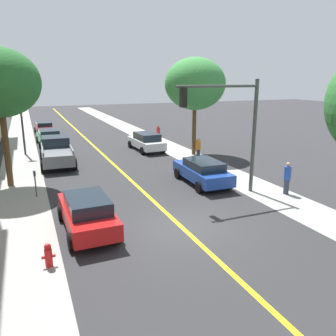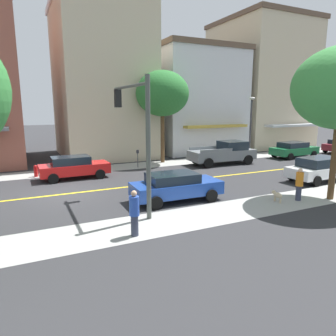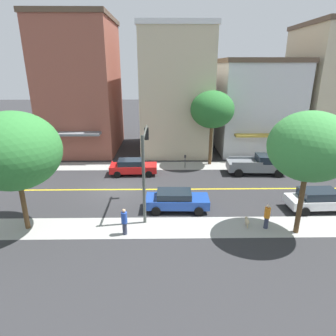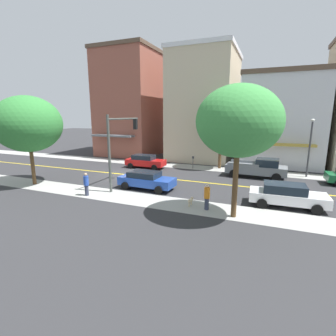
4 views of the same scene
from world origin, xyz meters
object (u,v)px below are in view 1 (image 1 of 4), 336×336
object	(u,v)px
street_tree_left_near	(195,84)
traffic_light_mast	(232,118)
maroon_sedan_left_curb	(44,128)
small_dog	(202,158)
fire_hydrant	(48,255)
pedestrian_red_shirt	(158,133)
green_sedan_left_curb	(49,137)
parking_meter	(35,180)
grey_pickup_truck	(57,151)
pedestrian_orange_shirt	(198,148)
white_sedan_right_curb	(146,141)
red_sedan_left_curb	(87,212)
blue_sedan_right_curb	(202,171)
street_lamp	(21,111)
pedestrian_blue_shirt	(287,178)

from	to	relation	value
street_tree_left_near	traffic_light_mast	size ratio (longest dim) A/B	1.27
maroon_sedan_left_curb	small_dog	distance (m)	20.83
fire_hydrant	pedestrian_red_shirt	size ratio (longest dim) A/B	0.50
green_sedan_left_curb	parking_meter	bearing A→B (deg)	171.49
grey_pickup_truck	pedestrian_orange_shirt	bearing A→B (deg)	-102.19
street_tree_left_near	white_sedan_right_curb	size ratio (longest dim) A/B	1.58
traffic_light_mast	red_sedan_left_curb	xyz separation A→B (m)	(-7.66, -1.68, -3.23)
fire_hydrant	small_dog	world-z (taller)	fire_hydrant
parking_meter	maroon_sedan_left_curb	distance (m)	21.70
blue_sedan_right_curb	parking_meter	bearing A→B (deg)	83.55
green_sedan_left_curb	street_tree_left_near	bearing A→B (deg)	-131.69
fire_hydrant	maroon_sedan_left_curb	bearing A→B (deg)	86.92
fire_hydrant	pedestrian_orange_shirt	distance (m)	16.52
traffic_light_mast	white_sedan_right_curb	bearing A→B (deg)	-88.87
green_sedan_left_curb	street_lamp	bearing A→B (deg)	146.74
red_sedan_left_curb	pedestrian_blue_shirt	size ratio (longest dim) A/B	2.58
traffic_light_mast	pedestrian_blue_shirt	xyz separation A→B (m)	(2.86, -1.15, -3.10)
red_sedan_left_curb	white_sedan_right_curb	bearing A→B (deg)	-28.72
pedestrian_red_shirt	grey_pickup_truck	bearing A→B (deg)	135.97
parking_meter	small_dog	size ratio (longest dim) A/B	1.93
pedestrian_orange_shirt	red_sedan_left_curb	bearing A→B (deg)	46.06
street_tree_left_near	pedestrian_red_shirt	bearing A→B (deg)	96.02
street_lamp	red_sedan_left_curb	size ratio (longest dim) A/B	1.24
traffic_light_mast	blue_sedan_right_curb	size ratio (longest dim) A/B	1.30
green_sedan_left_curb	pedestrian_blue_shirt	world-z (taller)	pedestrian_blue_shirt
fire_hydrant	pedestrian_orange_shirt	world-z (taller)	pedestrian_orange_shirt
parking_meter	maroon_sedan_left_curb	xyz separation A→B (m)	(1.67, 21.63, -0.17)
street_tree_left_near	traffic_light_mast	bearing A→B (deg)	-106.25
street_lamp	blue_sedan_right_curb	distance (m)	15.99
street_lamp	small_dog	distance (m)	14.69
pedestrian_blue_shirt	pedestrian_red_shirt	world-z (taller)	pedestrian_blue_shirt
street_lamp	pedestrian_orange_shirt	size ratio (longest dim) A/B	3.31
blue_sedan_right_curb	green_sedan_left_curb	bearing A→B (deg)	25.96
parking_meter	pedestrian_blue_shirt	distance (m)	13.10
red_sedan_left_curb	maroon_sedan_left_curb	size ratio (longest dim) A/B	1.05
pedestrian_blue_shirt	street_tree_left_near	bearing A→B (deg)	54.11
maroon_sedan_left_curb	grey_pickup_truck	world-z (taller)	grey_pickup_truck
fire_hydrant	white_sedan_right_curb	xyz separation A→B (m)	(9.07, 16.46, 0.39)
pedestrian_red_shirt	red_sedan_left_curb	bearing A→B (deg)	167.93
maroon_sedan_left_curb	pedestrian_red_shirt	world-z (taller)	pedestrian_red_shirt
pedestrian_red_shirt	fire_hydrant	bearing A→B (deg)	167.08
street_lamp	pedestrian_orange_shirt	world-z (taller)	street_lamp
street_tree_left_near	red_sedan_left_curb	bearing A→B (deg)	-132.92
blue_sedan_right_curb	white_sedan_right_curb	world-z (taller)	white_sedan_right_curb
small_dog	fire_hydrant	bearing A→B (deg)	47.14
traffic_light_mast	street_tree_left_near	bearing A→B (deg)	-106.25
red_sedan_left_curb	maroon_sedan_left_curb	xyz separation A→B (m)	(-0.09, 26.75, -0.04)
blue_sedan_right_curb	grey_pickup_truck	xyz separation A→B (m)	(-7.35, 8.20, 0.17)
street_tree_left_near	blue_sedan_right_curb	xyz separation A→B (m)	(-3.17, -7.37, -4.79)
red_sedan_left_curb	pedestrian_blue_shirt	distance (m)	10.53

